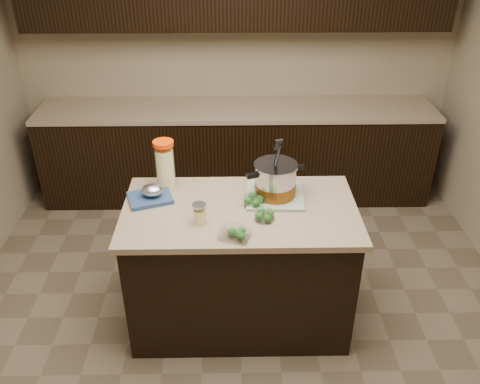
# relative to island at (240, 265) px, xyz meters

# --- Properties ---
(ground_plane) EXTENTS (4.00, 4.00, 0.00)m
(ground_plane) POSITION_rel_island_xyz_m (0.00, 0.00, -0.45)
(ground_plane) COLOR brown
(ground_plane) RESTS_ON ground
(room_shell) EXTENTS (4.04, 4.04, 2.72)m
(room_shell) POSITION_rel_island_xyz_m (0.00, 0.00, 1.26)
(room_shell) COLOR tan
(room_shell) RESTS_ON ground
(back_cabinets) EXTENTS (3.60, 0.63, 2.33)m
(back_cabinets) POSITION_rel_island_xyz_m (0.00, 1.74, 0.49)
(back_cabinets) COLOR black
(back_cabinets) RESTS_ON ground
(island) EXTENTS (1.46, 0.81, 0.90)m
(island) POSITION_rel_island_xyz_m (0.00, 0.00, 0.00)
(island) COLOR black
(island) RESTS_ON ground
(dish_towel) EXTENTS (0.37, 0.37, 0.02)m
(dish_towel) POSITION_rel_island_xyz_m (0.23, 0.14, 0.46)
(dish_towel) COLOR #547D57
(dish_towel) RESTS_ON island
(stock_pot) EXTENTS (0.38, 0.35, 0.39)m
(stock_pot) POSITION_rel_island_xyz_m (0.23, 0.14, 0.56)
(stock_pot) COLOR #B7B7BC
(stock_pot) RESTS_ON dish_towel
(lemonade_pitcher) EXTENTS (0.15, 0.15, 0.32)m
(lemonade_pitcher) POSITION_rel_island_xyz_m (-0.48, 0.28, 0.60)
(lemonade_pitcher) COLOR #F7EE97
(lemonade_pitcher) RESTS_ON island
(mason_jar) EXTENTS (0.09, 0.09, 0.14)m
(mason_jar) POSITION_rel_island_xyz_m (-0.24, -0.15, 0.51)
(mason_jar) COLOR #F7EE97
(mason_jar) RESTS_ON island
(broccoli_tub_left) EXTENTS (0.13, 0.13, 0.06)m
(broccoli_tub_left) POSITION_rel_island_xyz_m (0.09, 0.03, 0.48)
(broccoli_tub_left) COLOR silver
(broccoli_tub_left) RESTS_ON island
(broccoli_tub_right) EXTENTS (0.14, 0.14, 0.06)m
(broccoli_tub_right) POSITION_rel_island_xyz_m (0.14, -0.12, 0.47)
(broccoli_tub_right) COLOR silver
(broccoli_tub_right) RESTS_ON island
(broccoli_tub_rect) EXTENTS (0.20, 0.17, 0.06)m
(broccoli_tub_rect) POSITION_rel_island_xyz_m (-0.04, -0.31, 0.47)
(broccoli_tub_rect) COLOR silver
(broccoli_tub_rect) RESTS_ON island
(blue_tray) EXTENTS (0.32, 0.29, 0.10)m
(blue_tray) POSITION_rel_island_xyz_m (-0.56, 0.12, 0.48)
(blue_tray) COLOR navy
(blue_tray) RESTS_ON island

